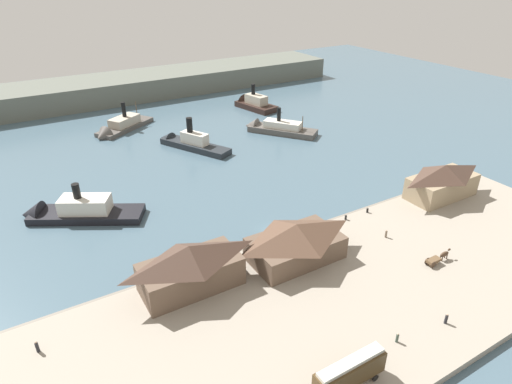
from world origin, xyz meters
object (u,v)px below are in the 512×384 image
(mooring_post_center_west, at_px, (367,210))
(street_tram, at_px, (350,371))
(pedestrian_standing_center, at_px, (37,347))
(mooring_post_west, at_px, (346,218))
(ferry_moored_east, at_px, (274,128))
(pedestrian_by_tram, at_px, (386,234))
(ferry_shed_west_terminal, at_px, (443,181))
(pedestrian_at_waters_edge, at_px, (397,338))
(ferry_approaching_east, at_px, (252,103))
(ferry_moored_west, at_px, (119,128))
(ferry_outer_harbor, at_px, (72,212))
(pedestrian_walking_west, at_px, (446,319))
(horse_cart, at_px, (438,258))
(ferry_shed_customs_shed, at_px, (190,267))
(ferry_shed_east_terminal, at_px, (296,241))
(ferry_approaching_west, at_px, (188,142))

(mooring_post_center_west, bearing_deg, street_tram, -136.58)
(pedestrian_standing_center, xyz_separation_m, mooring_post_center_west, (62.56, 4.68, -0.36))
(mooring_post_west, bearing_deg, ferry_moored_east, 71.94)
(pedestrian_by_tram, bearing_deg, mooring_post_west, 104.09)
(ferry_shed_west_terminal, height_order, pedestrian_at_waters_edge, ferry_shed_west_terminal)
(ferry_shed_west_terminal, xyz_separation_m, ferry_approaching_east, (0.17, 81.10, -3.35))
(ferry_moored_west, bearing_deg, ferry_outer_harbor, -115.53)
(pedestrian_by_tram, xyz_separation_m, pedestrian_walking_west, (-8.90, -20.16, 0.06))
(street_tram, relative_size, mooring_post_west, 10.65)
(pedestrian_standing_center, height_order, pedestrian_walking_west, pedestrian_standing_center)
(horse_cart, relative_size, ferry_approaching_east, 0.30)
(pedestrian_at_waters_edge, bearing_deg, ferry_shed_customs_shed, 127.79)
(horse_cart, bearing_deg, mooring_post_west, 102.22)
(street_tram, xyz_separation_m, ferry_moored_east, (42.69, 82.20, -2.36))
(pedestrian_walking_west, bearing_deg, ferry_shed_west_terminal, 39.90)
(ferry_shed_customs_shed, relative_size, mooring_post_center_west, 17.51)
(pedestrian_by_tram, height_order, mooring_post_west, pedestrian_by_tram)
(ferry_shed_customs_shed, distance_m, mooring_post_west, 34.67)
(ferry_shed_east_terminal, xyz_separation_m, mooring_post_center_west, (21.69, 5.09, -2.99))
(ferry_shed_west_terminal, relative_size, street_tram, 1.64)
(ferry_shed_customs_shed, bearing_deg, pedestrian_by_tram, -8.66)
(ferry_shed_east_terminal, relative_size, ferry_approaching_east, 0.87)
(pedestrian_at_waters_edge, height_order, ferry_outer_harbor, ferry_outer_harbor)
(ferry_approaching_west, bearing_deg, mooring_post_center_west, -73.46)
(street_tram, height_order, pedestrian_by_tram, street_tram)
(ferry_moored_east, height_order, ferry_moored_west, ferry_moored_west)
(horse_cart, height_order, ferry_moored_east, ferry_moored_east)
(ferry_shed_west_terminal, relative_size, pedestrian_standing_center, 8.84)
(mooring_post_west, height_order, ferry_moored_east, ferry_moored_east)
(street_tram, distance_m, pedestrian_walking_west, 18.92)
(ferry_moored_east, height_order, ferry_approaching_west, ferry_approaching_west)
(mooring_post_west, bearing_deg, ferry_shed_west_terminal, -7.10)
(street_tram, xyz_separation_m, pedestrian_walking_west, (18.82, 0.85, -1.75))
(street_tram, xyz_separation_m, ferry_moored_west, (1.71, 107.21, -2.40))
(mooring_post_west, height_order, mooring_post_center_west, same)
(ferry_shed_west_terminal, distance_m, pedestrian_at_waters_edge, 46.61)
(horse_cart, height_order, ferry_approaching_east, ferry_approaching_east)
(ferry_shed_west_terminal, relative_size, ferry_moored_east, 0.73)
(pedestrian_walking_west, bearing_deg, horse_cart, 43.14)
(ferry_shed_west_terminal, height_order, street_tram, ferry_shed_west_terminal)
(pedestrian_by_tram, xyz_separation_m, ferry_approaching_east, (22.14, 86.74, -0.29))
(pedestrian_standing_center, distance_m, ferry_approaching_west, 75.26)
(pedestrian_standing_center, height_order, pedestrian_by_tram, pedestrian_standing_center)
(pedestrian_by_tram, distance_m, ferry_outer_harbor, 62.36)
(ferry_shed_east_terminal, bearing_deg, mooring_post_center_west, 13.21)
(street_tram, height_order, ferry_moored_east, ferry_moored_east)
(pedestrian_walking_west, distance_m, ferry_moored_west, 107.73)
(mooring_post_west, height_order, ferry_approaching_east, ferry_approaching_east)
(ferry_shed_west_terminal, height_order, ferry_moored_west, ferry_shed_west_terminal)
(ferry_shed_east_terminal, xyz_separation_m, ferry_shed_west_terminal, (40.16, 2.20, 0.34))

